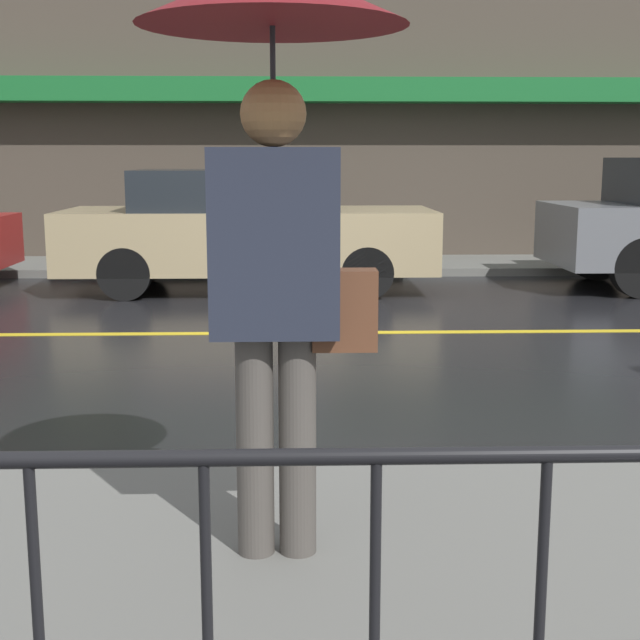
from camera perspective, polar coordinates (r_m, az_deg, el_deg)
ground_plane at (r=8.32m, az=0.59°, el=-0.83°), size 80.00×80.00×0.00m
sidewalk_near at (r=3.26m, az=4.75°, el=-18.23°), size 28.00×2.72×0.11m
sidewalk_far at (r=13.09m, az=-0.30°, el=3.51°), size 28.00×1.79×0.11m
lane_marking at (r=8.32m, az=0.59°, el=-0.80°), size 25.20×0.12×0.01m
building_storefront at (r=14.05m, az=-0.43°, el=14.71°), size 28.00×0.85×5.37m
railing_foreground at (r=1.99m, az=8.82°, el=-17.33°), size 12.00×0.04×0.92m
pedestrian at (r=3.24m, az=-2.89°, el=12.61°), size 0.96×0.96×2.17m
car_tan at (r=10.99m, az=-4.79°, el=5.81°), size 4.49×1.72×1.47m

